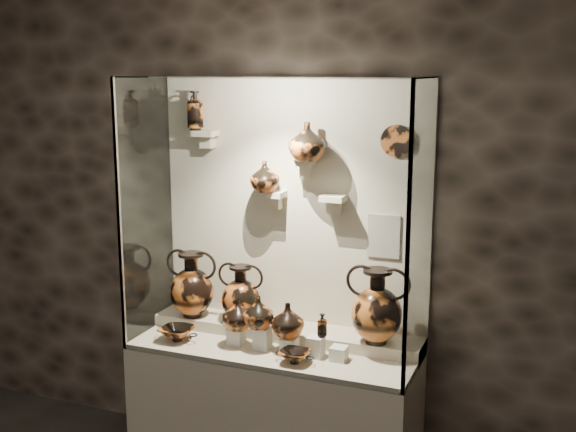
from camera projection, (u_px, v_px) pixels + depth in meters
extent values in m
cube|color=black|center=(294.00, 209.00, 4.40)|extent=(5.00, 0.02, 3.20)
cube|color=beige|center=(274.00, 414.00, 4.35)|extent=(1.70, 0.60, 0.80)
cube|color=#BAAB90|center=(274.00, 349.00, 4.26)|extent=(1.68, 0.58, 0.03)
cube|color=#BAAB90|center=(285.00, 333.00, 4.42)|extent=(1.70, 0.25, 0.10)
cube|color=beige|center=(293.00, 209.00, 4.39)|extent=(1.70, 0.03, 1.60)
cube|color=white|center=(252.00, 230.00, 3.84)|extent=(1.70, 0.01, 1.60)
cube|color=white|center=(146.00, 209.00, 4.41)|extent=(0.01, 0.60, 1.60)
cube|color=white|center=(421.00, 231.00, 3.80)|extent=(0.01, 0.60, 1.60)
cube|color=white|center=(273.00, 77.00, 3.95)|extent=(1.70, 0.60, 0.01)
cube|color=gray|center=(119.00, 218.00, 4.15)|extent=(0.02, 0.02, 1.60)
cube|color=gray|center=(408.00, 243.00, 3.54)|extent=(0.02, 0.02, 1.60)
cube|color=beige|center=(236.00, 336.00, 4.28)|extent=(0.09, 0.09, 0.10)
cube|color=beige|center=(263.00, 338.00, 4.22)|extent=(0.09, 0.09, 0.13)
cube|color=beige|center=(289.00, 345.00, 4.16)|extent=(0.09, 0.09, 0.09)
cube|color=beige|center=(316.00, 346.00, 4.10)|extent=(0.09, 0.09, 0.12)
cube|color=beige|center=(339.00, 353.00, 4.05)|extent=(0.09, 0.09, 0.08)
cube|color=beige|center=(206.00, 133.00, 4.43)|extent=(0.14, 0.12, 0.04)
cube|color=beige|center=(273.00, 194.00, 4.34)|extent=(0.14, 0.12, 0.04)
cube|color=beige|center=(305.00, 163.00, 4.23)|extent=(0.10, 0.12, 0.04)
cube|color=beige|center=(333.00, 198.00, 4.20)|extent=(0.14, 0.12, 0.04)
imported|color=#BA6023|center=(238.00, 314.00, 4.24)|extent=(0.23, 0.23, 0.19)
imported|color=#C25922|center=(259.00, 312.00, 4.18)|extent=(0.19, 0.19, 0.19)
imported|color=#BA6023|center=(288.00, 320.00, 4.15)|extent=(0.23, 0.23, 0.20)
imported|color=#C25922|center=(265.00, 176.00, 4.30)|extent=(0.22, 0.22, 0.18)
imported|color=#C25922|center=(307.00, 142.00, 4.14)|extent=(0.27, 0.27, 0.22)
cylinder|color=#B75C24|center=(397.00, 141.00, 4.05)|extent=(0.18, 0.02, 0.18)
cube|color=beige|center=(384.00, 236.00, 4.19)|extent=(0.19, 0.01, 0.26)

